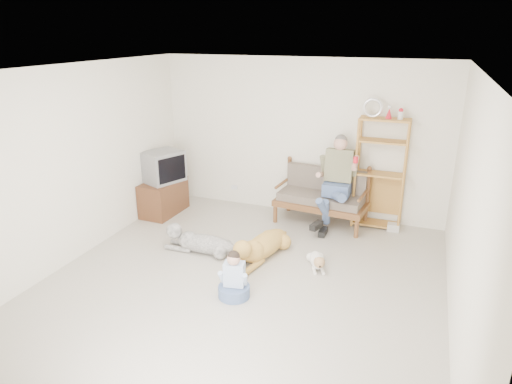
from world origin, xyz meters
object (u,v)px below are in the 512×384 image
at_px(golden_retriever, 260,247).
at_px(loveseat, 322,195).
at_px(etagere, 380,173).
at_px(tv_stand, 163,197).

bearing_deg(golden_retriever, loveseat, 85.42).
xyz_separation_m(etagere, tv_stand, (-3.62, -0.75, -0.63)).
distance_m(tv_stand, golden_retriever, 2.44).
bearing_deg(tv_stand, etagere, 13.92).
bearing_deg(loveseat, golden_retriever, -102.21).
bearing_deg(tv_stand, golden_retriever, -22.31).
distance_m(etagere, tv_stand, 3.75).
xyz_separation_m(etagere, golden_retriever, (-1.41, -1.76, -0.75)).
relative_size(etagere, tv_stand, 2.31).
xyz_separation_m(loveseat, golden_retriever, (-0.51, -1.61, -0.30)).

